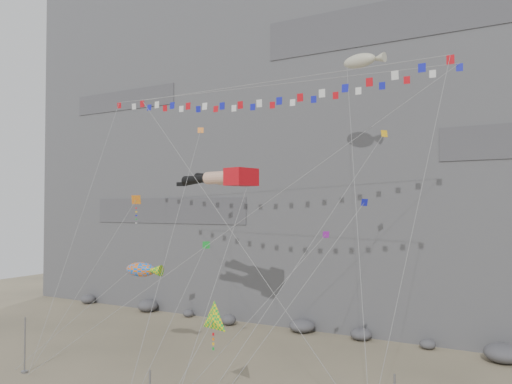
# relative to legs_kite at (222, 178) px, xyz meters

# --- Properties ---
(cliff) EXTENTS (80.00, 28.00, 50.00)m
(cliff) POSITION_rel_legs_kite_xyz_m (1.82, 26.78, 10.21)
(cliff) COLOR slate
(cliff) RESTS_ON ground
(talus_boulders) EXTENTS (60.00, 3.00, 1.20)m
(talus_boulders) POSITION_rel_legs_kite_xyz_m (1.82, 11.78, -14.19)
(talus_boulders) COLOR #5B5A5F
(talus_boulders) RESTS_ON ground
(anchor_pole_left) EXTENTS (0.12, 0.12, 4.14)m
(anchor_pole_left) POSITION_rel_legs_kite_xyz_m (-11.46, -9.49, -12.72)
(anchor_pole_left) COLOR gray
(anchor_pole_left) RESTS_ON ground
(legs_kite) EXTENTS (9.35, 14.46, 19.17)m
(legs_kite) POSITION_rel_legs_kite_xyz_m (0.00, 0.00, 0.00)
(legs_kite) COLOR red
(legs_kite) RESTS_ON ground
(flag_banner_upper) EXTENTS (30.33, 12.94, 28.65)m
(flag_banner_upper) POSITION_rel_legs_kite_xyz_m (2.55, 2.14, 7.67)
(flag_banner_upper) COLOR red
(flag_banner_upper) RESTS_ON ground
(flag_banner_lower) EXTENTS (24.63, 4.79, 23.89)m
(flag_banner_lower) POSITION_rel_legs_kite_xyz_m (5.64, -2.50, 6.62)
(flag_banner_lower) COLOR red
(flag_banner_lower) RESTS_ON ground
(harlequin_kite) EXTENTS (4.55, 8.28, 15.43)m
(harlequin_kite) POSITION_rel_legs_kite_xyz_m (-8.11, -1.28, -1.78)
(harlequin_kite) COLOR red
(harlequin_kite) RESTS_ON ground
(fish_windsock) EXTENTS (8.62, 7.59, 11.81)m
(fish_windsock) POSITION_rel_legs_kite_xyz_m (-6.00, -2.92, -7.46)
(fish_windsock) COLOR orange
(fish_windsock) RESTS_ON ground
(delta_kite) EXTENTS (2.37, 6.38, 8.01)m
(delta_kite) POSITION_rel_legs_kite_xyz_m (4.88, -8.49, -9.26)
(delta_kite) COLOR yellow
(delta_kite) RESTS_ON ground
(blimp_windsock) EXTENTS (6.60, 13.77, 27.88)m
(blimp_windsock) POSITION_rel_legs_kite_xyz_m (9.74, 5.67, 9.62)
(blimp_windsock) COLOR beige
(blimp_windsock) RESTS_ON ground
(small_kite_a) EXTENTS (4.88, 14.45, 24.10)m
(small_kite_a) POSITION_rel_legs_kite_xyz_m (-3.96, 2.36, 4.16)
(small_kite_a) COLOR orange
(small_kite_a) RESTS_ON ground
(small_kite_b) EXTENTS (7.02, 10.47, 15.68)m
(small_kite_b) POSITION_rel_legs_kite_xyz_m (8.86, -0.31, -4.55)
(small_kite_b) COLOR purple
(small_kite_b) RESTS_ON ground
(small_kite_c) EXTENTS (2.53, 11.45, 14.39)m
(small_kite_c) POSITION_rel_legs_kite_xyz_m (-0.36, -1.81, -5.44)
(small_kite_c) COLOR green
(small_kite_c) RESTS_ON ground
(small_kite_d) EXTENTS (7.73, 15.82, 24.49)m
(small_kite_d) POSITION_rel_legs_kite_xyz_m (12.23, 2.91, 2.78)
(small_kite_d) COLOR yellow
(small_kite_d) RESTS_ON ground
(small_kite_e) EXTENTS (7.66, 8.63, 16.59)m
(small_kite_e) POSITION_rel_legs_kite_xyz_m (12.32, -2.39, -2.34)
(small_kite_e) COLOR #1519B8
(small_kite_e) RESTS_ON ground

